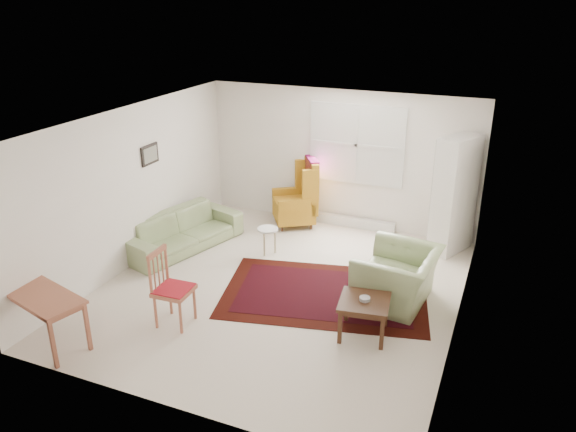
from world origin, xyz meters
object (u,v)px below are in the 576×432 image
at_px(cabinet, 455,195).
at_px(desk, 48,320).
at_px(armchair, 398,272).
at_px(wingback_chair, 294,192).
at_px(stool, 268,241).
at_px(coffee_table, 364,317).
at_px(desk_chair, 174,289).
at_px(sofa, 182,224).

bearing_deg(cabinet, desk, -107.18).
relative_size(armchair, wingback_chair, 0.92).
distance_m(armchair, stool, 2.43).
height_order(coffee_table, stool, coffee_table).
bearing_deg(coffee_table, cabinet, 77.65).
bearing_deg(desk_chair, cabinet, -41.76).
height_order(sofa, coffee_table, sofa).
xyz_separation_m(armchair, coffee_table, (-0.20, -0.99, -0.20)).
height_order(wingback_chair, desk, wingback_chair).
relative_size(wingback_chair, desk_chair, 1.23).
distance_m(stool, desk_chair, 2.43).
distance_m(cabinet, desk, 6.33).
xyz_separation_m(sofa, desk, (0.01, -3.03, -0.09)).
bearing_deg(stool, desk, -112.66).
relative_size(stool, desk_chair, 0.44).
relative_size(stool, desk, 0.42).
xyz_separation_m(sofa, wingback_chair, (1.36, 1.67, 0.21)).
bearing_deg(desk, coffee_table, 25.52).
xyz_separation_m(coffee_table, cabinet, (0.66, 3.02, 0.73)).
height_order(cabinet, desk, cabinet).
distance_m(armchair, desk_chair, 3.06).
xyz_separation_m(coffee_table, desk_chair, (-2.35, -0.69, 0.27)).
relative_size(sofa, cabinet, 1.08).
bearing_deg(wingback_chair, desk_chair, -35.77).
bearing_deg(desk_chair, wingback_chair, -5.33).
relative_size(wingback_chair, desk, 1.18).
height_order(sofa, wingback_chair, wingback_chair).
height_order(coffee_table, desk_chair, desk_chair).
bearing_deg(wingback_chair, sofa, -72.43).
height_order(coffee_table, desk, desk).
bearing_deg(desk, sofa, 90.23).
bearing_deg(sofa, armchair, -78.71).
xyz_separation_m(sofa, coffee_table, (3.54, -1.35, -0.18)).
relative_size(armchair, coffee_table, 1.90).
bearing_deg(desk_chair, desk, 127.30).
relative_size(desk, desk_chair, 1.04).
height_order(cabinet, desk_chair, cabinet).
height_order(wingback_chair, cabinet, cabinet).
height_order(wingback_chair, stool, wingback_chair).
relative_size(armchair, cabinet, 0.60).
xyz_separation_m(desk, desk_chair, (1.18, 0.99, 0.18)).
distance_m(coffee_table, cabinet, 3.17).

